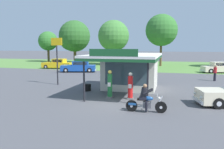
{
  "coord_description": "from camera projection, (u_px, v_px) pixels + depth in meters",
  "views": [
    {
      "loc": [
        3.49,
        -13.03,
        3.6
      ],
      "look_at": [
        -1.09,
        3.61,
        1.4
      ],
      "focal_mm": 35.26,
      "sensor_mm": 36.0,
      "label": 1
    }
  ],
  "objects": [
    {
      "name": "ground_plane",
      "position": [
        113.0,
        104.0,
        13.84
      ],
      "size": [
        300.0,
        300.0,
        0.0
      ],
      "primitive_type": "plane",
      "color": "#4C4C51"
    },
    {
      "name": "grass_verge_strip",
      "position": [
        154.0,
        65.0,
        42.53
      ],
      "size": [
        120.0,
        24.0,
        0.01
      ],
      "primitive_type": "cube",
      "color": "#56843D",
      "rests_on": "ground"
    },
    {
      "name": "service_station_kiosk",
      "position": [
        130.0,
        69.0,
        18.53
      ],
      "size": [
        5.02,
        8.02,
        3.46
      ],
      "color": "beige",
      "rests_on": "ground"
    },
    {
      "name": "gas_pump_nearside",
      "position": [
        110.0,
        85.0,
        15.45
      ],
      "size": [
        0.44,
        0.44,
        1.96
      ],
      "color": "slate",
      "rests_on": "ground"
    },
    {
      "name": "gas_pump_offside",
      "position": [
        130.0,
        87.0,
        15.07
      ],
      "size": [
        0.44,
        0.44,
        1.87
      ],
      "color": "slate",
      "rests_on": "ground"
    },
    {
      "name": "motorcycle_with_rider",
      "position": [
        145.0,
        101.0,
        12.07
      ],
      "size": [
        2.24,
        0.7,
        1.58
      ],
      "color": "black",
      "rests_on": "ground"
    },
    {
      "name": "parked_car_back_row_centre",
      "position": [
        58.0,
        64.0,
        36.32
      ],
      "size": [
        5.22,
        2.38,
        1.6
      ],
      "color": "gold",
      "rests_on": "ground"
    },
    {
      "name": "parked_car_back_row_centre_right",
      "position": [
        220.0,
        68.0,
        30.32
      ],
      "size": [
        5.17,
        3.02,
        1.5
      ],
      "color": "beige",
      "rests_on": "ground"
    },
    {
      "name": "parked_car_back_row_right",
      "position": [
        136.0,
        68.0,
        29.7
      ],
      "size": [
        5.34,
        1.92,
        1.58
      ],
      "color": "#993819",
      "rests_on": "ground"
    },
    {
      "name": "parked_car_back_row_far_right",
      "position": [
        79.0,
        67.0,
        31.27
      ],
      "size": [
        5.29,
        3.02,
        1.55
      ],
      "color": "#19479E",
      "rests_on": "ground"
    },
    {
      "name": "bystander_leaning_by_kiosk",
      "position": [
        215.0,
        72.0,
        23.02
      ],
      "size": [
        0.37,
        0.37,
        1.68
      ],
      "color": "black",
      "rests_on": "ground"
    },
    {
      "name": "tree_oak_centre",
      "position": [
        113.0,
        36.0,
        42.49
      ],
      "size": [
        6.03,
        6.03,
        8.69
      ],
      "color": "brown",
      "rests_on": "ground"
    },
    {
      "name": "tree_oak_far_left",
      "position": [
        74.0,
        37.0,
        48.57
      ],
      "size": [
        6.89,
        6.89,
        9.34
      ],
      "color": "brown",
      "rests_on": "ground"
    },
    {
      "name": "tree_oak_distant_spare",
      "position": [
        161.0,
        30.0,
        40.2
      ],
      "size": [
        5.82,
        5.82,
        9.49
      ],
      "color": "brown",
      "rests_on": "ground"
    },
    {
      "name": "tree_oak_left",
      "position": [
        49.0,
        41.0,
        52.02
      ],
      "size": [
        4.53,
        4.53,
        7.17
      ],
      "color": "brown",
      "rests_on": "ground"
    },
    {
      "name": "roadside_pole_sign",
      "position": [
        57.0,
        53.0,
        20.55
      ],
      "size": [
        1.1,
        0.12,
        4.4
      ],
      "color": "black",
      "rests_on": "ground"
    },
    {
      "name": "spare_tire_stack",
      "position": [
        87.0,
        88.0,
        17.97
      ],
      "size": [
        0.6,
        0.6,
        0.54
      ],
      "color": "black",
      "rests_on": "ground"
    }
  ]
}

